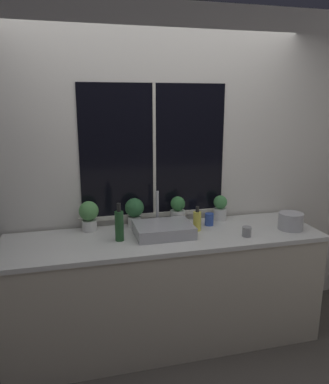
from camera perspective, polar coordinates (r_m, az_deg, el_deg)
name	(u,v)px	position (r m, az deg, el deg)	size (l,w,h in m)	color
ground_plane	(176,365)	(3.11, 1.79, -24.83)	(14.00, 14.00, 0.00)	#4C4742
wall_back	(153,171)	(3.20, -1.71, 3.19)	(8.00, 0.09, 2.70)	silver
wall_right	(324,151)	(4.87, 23.20, 5.74)	(0.06, 7.00, 2.70)	silver
counter	(165,289)	(3.12, 0.10, -14.51)	(2.48, 0.69, 0.91)	beige
sink	(163,229)	(2.93, -0.19, -5.69)	(0.44, 0.39, 0.31)	#ADADB2
potted_plant_far_left	(89,214)	(3.06, -11.45, -3.37)	(0.16, 0.16, 0.24)	white
potted_plant_center_left	(135,211)	(3.10, -4.59, -2.85)	(0.16, 0.16, 0.24)	white
potted_plant_center_right	(178,210)	(3.19, 2.04, -2.80)	(0.13, 0.13, 0.24)	white
potted_plant_far_right	(220,207)	(3.31, 8.48, -2.33)	(0.12, 0.12, 0.22)	white
soap_bottle	(197,221)	(3.03, 4.99, -4.35)	(0.06, 0.06, 0.20)	#DBD14C
bottle_tall	(119,225)	(2.82, -6.91, -5.03)	(0.07, 0.07, 0.29)	#235128
mug_grey	(247,232)	(2.98, 12.41, -5.91)	(0.07, 0.07, 0.08)	gray
mug_blue	(209,219)	(3.18, 6.83, -4.15)	(0.07, 0.07, 0.10)	#3351AD
kettle	(291,220)	(3.22, 18.68, -4.12)	(0.20, 0.20, 0.15)	#B2B2B7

